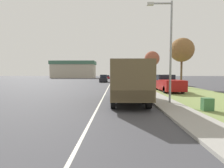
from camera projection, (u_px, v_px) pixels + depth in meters
ground_plane at (111, 82)px, 39.22m from camera, size 180.00×180.00×0.00m
lane_centre_stripe at (111, 82)px, 39.22m from camera, size 0.12×120.00×0.00m
sidewalk_right at (131, 82)px, 39.12m from camera, size 1.80×120.00×0.12m
grass_strip_right at (151, 82)px, 39.03m from camera, size 7.00×120.00×0.02m
military_truck at (128, 80)px, 12.47m from camera, size 2.37×7.18×2.85m
car_nearest_ahead at (122, 82)px, 25.61m from camera, size 1.87×4.22×1.74m
car_second_ahead at (104, 79)px, 40.45m from camera, size 1.76×3.90×1.74m
car_third_ahead at (118, 78)px, 52.92m from camera, size 1.94×4.45×1.66m
car_fourth_ahead at (107, 77)px, 64.15m from camera, size 1.90×4.30×1.38m
pickup_truck at (168, 83)px, 20.17m from camera, size 2.08×5.75×1.89m
lamp_post at (168, 43)px, 11.55m from camera, size 1.69×0.24×6.69m
tree_mid_right at (182, 50)px, 24.53m from camera, size 3.33×3.33×7.00m
tree_far_right at (152, 59)px, 35.14m from camera, size 3.01×3.01×6.49m
utility_box at (207, 104)px, 9.71m from camera, size 0.55×0.45×0.70m
building_distant at (74, 69)px, 76.32m from camera, size 18.91×9.14×7.28m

